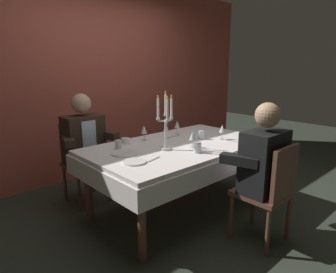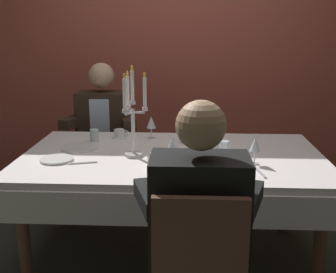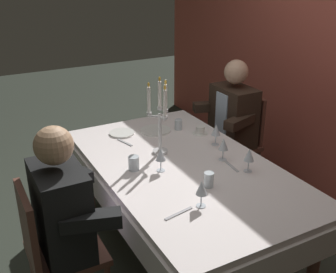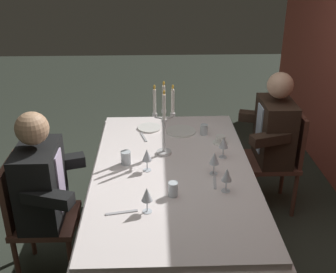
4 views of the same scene
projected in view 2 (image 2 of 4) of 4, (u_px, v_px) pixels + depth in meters
ground_plane at (172, 258)px, 2.85m from camera, size 12.00×12.00×0.00m
back_wall at (179, 45)px, 4.11m from camera, size 6.00×0.12×2.70m
dining_table at (172, 172)px, 2.69m from camera, size 1.94×1.14×0.74m
candelabra at (133, 117)px, 2.55m from camera, size 0.15×0.17×0.56m
dinner_plate_0 at (80, 147)px, 2.78m from camera, size 0.24×0.24×0.01m
dinner_plate_1 at (57, 159)px, 2.53m from camera, size 0.20×0.20×0.01m
wine_glass_0 at (172, 144)px, 2.46m from camera, size 0.07×0.07×0.16m
wine_glass_1 at (184, 126)px, 2.89m from camera, size 0.07×0.07×0.16m
wine_glass_2 at (215, 125)px, 2.93m from camera, size 0.07×0.07×0.16m
wine_glass_3 at (151, 123)px, 3.00m from camera, size 0.07×0.07×0.16m
wine_glass_4 at (255, 145)px, 2.44m from camera, size 0.07×0.07×0.16m
water_tumbler_0 at (154, 163)px, 2.33m from camera, size 0.07×0.07×0.10m
water_tumbler_1 at (224, 148)px, 2.62m from camera, size 0.06×0.06×0.09m
water_tumbler_2 at (94, 135)px, 2.95m from camera, size 0.06×0.06×0.09m
coffee_cup_0 at (119, 134)px, 3.05m from camera, size 0.13×0.12×0.06m
spoon_0 at (83, 163)px, 2.48m from camera, size 0.17×0.06×0.01m
fork_1 at (200, 143)px, 2.91m from camera, size 0.17×0.04×0.01m
knife_2 at (259, 172)px, 2.32m from camera, size 0.05×0.19×0.01m
seated_diner_0 at (103, 123)px, 3.55m from camera, size 0.63×0.48×1.24m
seated_diner_1 at (199, 216)px, 1.80m from camera, size 0.63×0.48×1.24m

